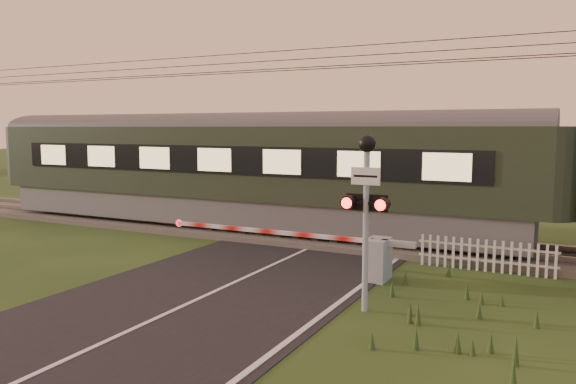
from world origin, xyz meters
The scene contains 7 objects.
ground centered at (0.00, 0.00, 0.00)m, with size 160.00×160.00×0.00m, color #223815.
road centered at (0.02, -0.23, 0.01)m, with size 6.00×140.00×0.03m.
track_bed centered at (0.00, 6.50, 0.07)m, with size 140.00×3.40×0.39m.
overhead_wires centered at (0.00, 6.50, 5.72)m, with size 120.00×0.62×0.62m.
boom_gate centered at (2.54, 2.59, 0.57)m, with size 6.87×0.77×1.03m.
crossing_signal centered at (3.37, 0.29, 2.40)m, with size 0.89×0.36×3.49m.
picket_fence centered at (5.10, 4.60, 0.41)m, with size 3.40×0.07×0.82m.
Camera 1 is at (6.88, -10.04, 3.63)m, focal length 35.00 mm.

